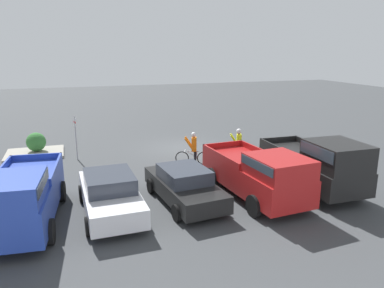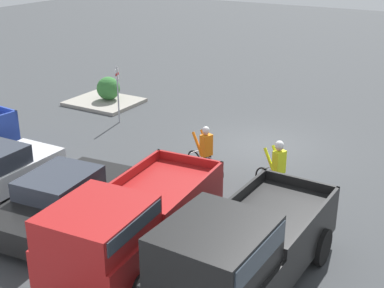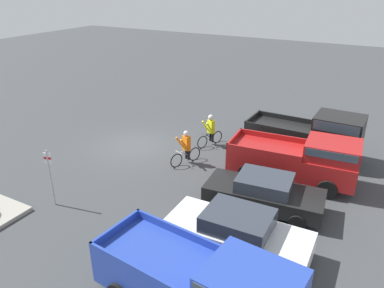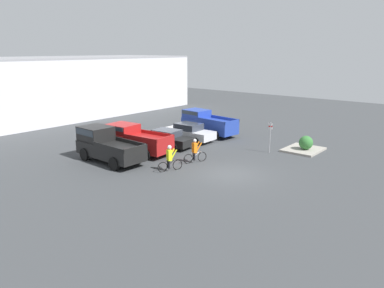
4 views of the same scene
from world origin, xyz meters
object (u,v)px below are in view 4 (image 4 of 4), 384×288
(sedan_0, at_px, (167,138))
(pickup_truck_2, at_px, (206,122))
(cyclist_0, at_px, (195,151))
(pickup_truck_0, at_px, (105,144))
(pickup_truck_1, at_px, (134,139))
(sedan_1, at_px, (189,132))
(cyclist_1, at_px, (170,158))
(shrub, at_px, (306,143))
(fire_lane_sign, at_px, (270,134))

(sedan_0, relative_size, pickup_truck_2, 0.82)
(pickup_truck_2, relative_size, cyclist_0, 3.28)
(pickup_truck_0, relative_size, pickup_truck_2, 0.98)
(pickup_truck_1, distance_m, sedan_1, 5.67)
(cyclist_1, bearing_deg, shrub, -24.97)
(sedan_0, distance_m, shrub, 10.88)
(pickup_truck_2, xyz_separation_m, fire_lane_sign, (-1.93, -7.61, 0.31))
(sedan_0, height_order, pickup_truck_2, pickup_truck_2)
(pickup_truck_0, xyz_separation_m, sedan_0, (5.59, -0.58, -0.50))
(sedan_1, relative_size, pickup_truck_2, 0.84)
(cyclist_1, relative_size, fire_lane_sign, 0.74)
(pickup_truck_1, relative_size, sedan_0, 1.20)
(sedan_1, bearing_deg, fire_lane_sign, -82.92)
(sedan_0, height_order, shrub, sedan_0)
(sedan_1, bearing_deg, pickup_truck_1, 174.00)
(cyclist_0, bearing_deg, pickup_truck_0, 125.95)
(shrub, bearing_deg, sedan_0, 122.39)
(cyclist_0, xyz_separation_m, shrub, (7.73, -4.68, -0.15))
(cyclist_1, bearing_deg, pickup_truck_0, 103.61)
(pickup_truck_0, xyz_separation_m, sedan_1, (8.39, -0.51, -0.46))
(pickup_truck_1, height_order, sedan_0, pickup_truck_1)
(pickup_truck_0, bearing_deg, sedan_1, -3.47)
(sedan_1, xyz_separation_m, cyclist_0, (-4.70, -4.58, 0.10))
(sedan_1, distance_m, fire_lane_sign, 7.40)
(pickup_truck_1, bearing_deg, sedan_0, -13.21)
(pickup_truck_1, relative_size, cyclist_0, 3.22)
(cyclist_0, height_order, cyclist_1, cyclist_1)
(sedan_1, bearing_deg, cyclist_0, -135.73)
(pickup_truck_0, height_order, sedan_0, pickup_truck_0)
(pickup_truck_1, relative_size, fire_lane_sign, 2.33)
(pickup_truck_0, bearing_deg, cyclist_0, -54.05)
(pickup_truck_0, distance_m, sedan_1, 8.42)
(pickup_truck_2, distance_m, cyclist_1, 11.11)
(cyclist_0, xyz_separation_m, cyclist_1, (-2.47, 0.07, 0.04))
(sedan_0, bearing_deg, cyclist_0, -112.83)
(cyclist_0, height_order, fire_lane_sign, fire_lane_sign)
(pickup_truck_2, bearing_deg, sedan_1, -174.02)
(pickup_truck_2, height_order, cyclist_0, pickup_truck_2)
(cyclist_1, relative_size, shrub, 1.63)
(cyclist_1, bearing_deg, fire_lane_sign, -19.09)
(pickup_truck_1, height_order, pickup_truck_2, pickup_truck_2)
(shrub, bearing_deg, cyclist_0, 148.78)
(pickup_truck_1, xyz_separation_m, cyclist_0, (0.93, -5.17, -0.25))
(pickup_truck_1, relative_size, cyclist_1, 3.16)
(sedan_1, height_order, pickup_truck_2, pickup_truck_2)
(pickup_truck_1, xyz_separation_m, sedan_0, (2.83, -0.66, -0.39))
(cyclist_0, relative_size, shrub, 1.60)
(pickup_truck_1, bearing_deg, cyclist_1, -106.80)
(pickup_truck_1, distance_m, pickup_truck_2, 8.47)
(pickup_truck_2, distance_m, shrub, 9.57)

